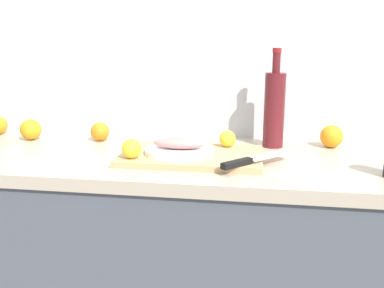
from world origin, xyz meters
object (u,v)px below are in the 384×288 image
at_px(lemon_0, 132,149).
at_px(wine_bottle, 274,108).
at_px(cutting_board, 192,156).
at_px(orange_0, 100,132).
at_px(fish_fillet, 179,143).
at_px(chef_knife, 250,160).
at_px(white_plate, 179,151).

height_order(lemon_0, wine_bottle, wine_bottle).
xyz_separation_m(cutting_board, orange_0, (-0.40, 0.21, 0.03)).
bearing_deg(wine_bottle, fish_fillet, -144.59).
distance_m(chef_knife, orange_0, 0.66).
xyz_separation_m(white_plate, chef_knife, (0.23, -0.09, 0.00)).
height_order(white_plate, lemon_0, lemon_0).
relative_size(white_plate, wine_bottle, 0.63).
distance_m(fish_fillet, chef_knife, 0.25).
height_order(cutting_board, white_plate, white_plate).
xyz_separation_m(white_plate, lemon_0, (-0.13, -0.09, 0.02)).
xyz_separation_m(cutting_board, lemon_0, (-0.18, -0.09, 0.04)).
height_order(cutting_board, wine_bottle, wine_bottle).
relative_size(cutting_board, lemon_0, 7.43).
height_order(chef_knife, wine_bottle, wine_bottle).
xyz_separation_m(fish_fillet, wine_bottle, (0.31, 0.22, 0.09)).
bearing_deg(fish_fillet, lemon_0, -146.93).
relative_size(fish_fillet, orange_0, 2.32).
bearing_deg(wine_bottle, white_plate, -144.59).
bearing_deg(white_plate, chef_knife, -20.72).
bearing_deg(cutting_board, fish_fillet, -171.14).
distance_m(white_plate, wine_bottle, 0.40).
xyz_separation_m(cutting_board, white_plate, (-0.04, -0.01, 0.02)).
bearing_deg(chef_knife, cutting_board, 106.91).
xyz_separation_m(wine_bottle, orange_0, (-0.66, -0.01, -0.11)).
relative_size(cutting_board, fish_fillet, 2.71).
height_order(cutting_board, lemon_0, lemon_0).
bearing_deg(orange_0, wine_bottle, 0.54).
bearing_deg(white_plate, wine_bottle, 35.41).
distance_m(cutting_board, chef_knife, 0.21).
distance_m(cutting_board, fish_fillet, 0.06).
distance_m(cutting_board, white_plate, 0.05).
xyz_separation_m(cutting_board, fish_fillet, (-0.04, -0.01, 0.04)).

